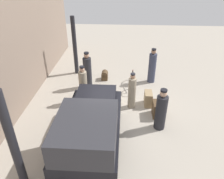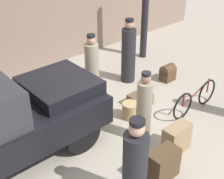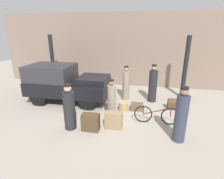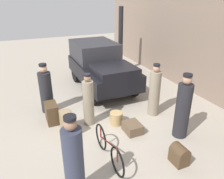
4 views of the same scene
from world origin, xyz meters
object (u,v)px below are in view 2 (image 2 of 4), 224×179
object	(u,v)px
bicycle	(195,99)
porter_standing_middle	(135,166)
wicker_basket	(130,110)
suitcase_small_leather	(176,139)
trunk_barrel_dark	(168,72)
trunk_umber_medium	(163,164)
suitcase_tan_flat	(140,100)
porter_lifting_near_truck	(92,69)
conductor_in_dark_uniform	(129,54)
porter_carrying_trunk	(144,110)

from	to	relation	value
bicycle	porter_standing_middle	world-z (taller)	porter_standing_middle
wicker_basket	bicycle	bearing A→B (deg)	-31.40
suitcase_small_leather	trunk_barrel_dark	distance (m)	3.18
bicycle	trunk_umber_medium	distance (m)	2.53
suitcase_small_leather	trunk_barrel_dark	bearing A→B (deg)	42.80
trunk_umber_medium	trunk_barrel_dark	distance (m)	3.98
trunk_barrel_dark	suitcase_tan_flat	world-z (taller)	trunk_barrel_dark
bicycle	porter_standing_middle	distance (m)	3.29
porter_lifting_near_truck	trunk_barrel_dark	bearing A→B (deg)	-18.41
wicker_basket	porter_lifting_near_truck	world-z (taller)	porter_lifting_near_truck
wicker_basket	conductor_in_dark_uniform	bearing A→B (deg)	47.78
trunk_barrel_dark	wicker_basket	bearing A→B (deg)	-163.39
suitcase_small_leather	porter_standing_middle	bearing A→B (deg)	-168.56
bicycle	wicker_basket	size ratio (longest dim) A/B	4.24
porter_standing_middle	trunk_barrel_dark	distance (m)	4.64
trunk_barrel_dark	suitcase_small_leather	bearing A→B (deg)	-137.20
bicycle	porter_lifting_near_truck	xyz separation A→B (m)	(-1.47, 2.26, 0.46)
wicker_basket	porter_carrying_trunk	bearing A→B (deg)	-115.92
porter_lifting_near_truck	suitcase_small_leather	bearing A→B (deg)	-91.78
conductor_in_dark_uniform	trunk_umber_medium	xyz separation A→B (m)	(-2.22, -3.23, -0.55)
wicker_basket	porter_carrying_trunk	size ratio (longest dim) A/B	0.24
porter_standing_middle	suitcase_tan_flat	xyz separation A→B (m)	(2.30, 2.08, -0.63)
porter_carrying_trunk	suitcase_small_leather	xyz separation A→B (m)	(0.22, -0.74, -0.45)
porter_standing_middle	conductor_in_dark_uniform	bearing A→B (deg)	47.30
wicker_basket	porter_standing_middle	bearing A→B (deg)	-133.08
porter_lifting_near_truck	porter_carrying_trunk	xyz separation A→B (m)	(-0.31, -2.16, -0.05)
bicycle	trunk_umber_medium	xyz separation A→B (m)	(-2.34, -0.95, -0.04)
bicycle	suitcase_small_leather	world-z (taller)	bicycle
suitcase_tan_flat	trunk_barrel_dark	bearing A→B (deg)	14.12
porter_carrying_trunk	suitcase_tan_flat	world-z (taller)	porter_carrying_trunk
trunk_barrel_dark	suitcase_tan_flat	size ratio (longest dim) A/B	0.90
wicker_basket	suitcase_small_leather	xyz separation A→B (m)	(-0.15, -1.51, 0.12)
wicker_basket	suitcase_tan_flat	bearing A→B (deg)	22.88
bicycle	porter_carrying_trunk	bearing A→B (deg)	176.94
bicycle	porter_carrying_trunk	world-z (taller)	porter_carrying_trunk
porter_standing_middle	trunk_barrel_dark	xyz separation A→B (m)	(3.89, 2.48, -0.53)
trunk_barrel_dark	porter_carrying_trunk	bearing A→B (deg)	-151.02
suitcase_small_leather	conductor_in_dark_uniform	bearing A→B (deg)	63.90
trunk_umber_medium	suitcase_tan_flat	xyz separation A→B (m)	(1.53, 2.06, -0.17)
suitcase_tan_flat	trunk_umber_medium	bearing A→B (deg)	-126.58
porter_carrying_trunk	wicker_basket	bearing A→B (deg)	64.08
porter_standing_middle	porter_lifting_near_truck	size ratio (longest dim) A/B	0.97
porter_standing_middle	suitcase_tan_flat	bearing A→B (deg)	42.03
wicker_basket	suitcase_tan_flat	world-z (taller)	wicker_basket
conductor_in_dark_uniform	suitcase_tan_flat	xyz separation A→B (m)	(-0.69, -1.16, -0.72)
bicycle	conductor_in_dark_uniform	size ratio (longest dim) A/B	0.91
porter_carrying_trunk	trunk_barrel_dark	xyz separation A→B (m)	(2.56, 1.42, -0.51)
porter_carrying_trunk	trunk_barrel_dark	world-z (taller)	porter_carrying_trunk
porter_standing_middle	bicycle	bearing A→B (deg)	17.21
conductor_in_dark_uniform	trunk_barrel_dark	xyz separation A→B (m)	(0.90, -0.77, -0.62)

